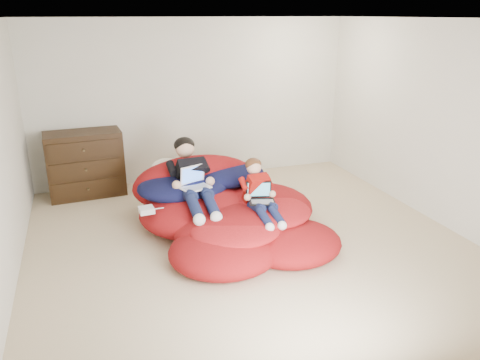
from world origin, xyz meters
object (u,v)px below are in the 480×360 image
object	(u,v)px
beanbag_pile	(227,211)
older_boy	(192,175)
younger_boy	(259,191)
dresser	(85,164)
laptop_white	(194,182)
laptop_black	(261,196)

from	to	relation	value
beanbag_pile	older_boy	xyz separation A→B (m)	(-0.36, 0.27, 0.42)
younger_boy	dresser	bearing A→B (deg)	131.24
dresser	older_boy	world-z (taller)	older_boy
dresser	beanbag_pile	bearing A→B (deg)	-49.40
laptop_white	laptop_black	distance (m)	0.83
beanbag_pile	laptop_white	size ratio (longest dim) A/B	6.12
beanbag_pile	dresser	bearing A→B (deg)	130.60
beanbag_pile	older_boy	distance (m)	0.62
laptop_white	younger_boy	bearing A→B (deg)	-33.67
dresser	older_boy	xyz separation A→B (m)	(1.22, -1.57, 0.20)
dresser	older_boy	size ratio (longest dim) A/B	0.85
dresser	younger_boy	bearing A→B (deg)	-48.76
older_boy	younger_boy	size ratio (longest dim) A/B	1.49
laptop_white	laptop_black	world-z (taller)	laptop_white
younger_boy	laptop_white	bearing A→B (deg)	146.33
older_boy	beanbag_pile	bearing A→B (deg)	-36.57
dresser	younger_boy	distance (m)	2.86
older_boy	laptop_black	bearing A→B (deg)	-42.73
dresser	younger_boy	world-z (taller)	dresser
younger_boy	laptop_black	size ratio (longest dim) A/B	2.52
dresser	younger_boy	xyz separation A→B (m)	(1.88, -2.15, 0.13)
dresser	laptop_black	distance (m)	2.89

